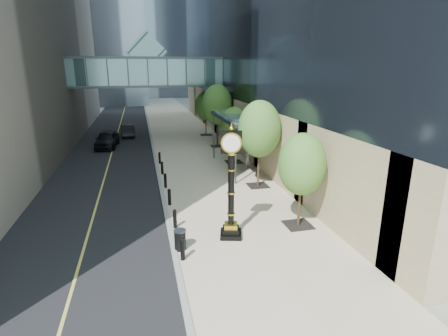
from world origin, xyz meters
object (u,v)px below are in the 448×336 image
at_px(car_far, 127,130).
at_px(trash_bin, 180,240).
at_px(pedestrian, 248,158).
at_px(car_near, 107,139).
at_px(street_clock, 231,191).

bearing_deg(car_far, trash_bin, 90.72).
bearing_deg(car_far, pedestrian, 115.97).
bearing_deg(car_near, car_far, 76.71).
xyz_separation_m(car_near, car_far, (1.90, 5.70, -0.15)).
relative_size(street_clock, car_near, 1.08).
relative_size(pedestrian, car_far, 0.35).
distance_m(trash_bin, car_near, 23.47).
relative_size(street_clock, trash_bin, 6.04).
relative_size(street_clock, car_far, 1.26).
xyz_separation_m(trash_bin, car_near, (-4.87, 22.96, 0.36)).
height_order(trash_bin, car_near, car_near).
height_order(street_clock, pedestrian, street_clock).
height_order(street_clock, car_far, street_clock).
bearing_deg(car_far, car_near, 66.38).
bearing_deg(pedestrian, trash_bin, 44.77).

